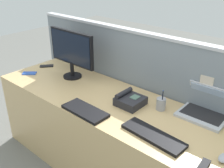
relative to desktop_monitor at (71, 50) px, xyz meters
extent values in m
plane|color=slate|center=(0.55, -0.12, -0.98)|extent=(10.00, 10.00, 0.00)
cube|color=tan|center=(0.55, -0.12, -0.62)|extent=(2.17, 0.68, 0.72)
cube|color=gray|center=(0.55, 0.26, -0.39)|extent=(2.38, 0.06, 1.18)
cube|color=#B7BAC1|center=(0.55, 0.26, 0.21)|extent=(2.38, 0.07, 0.02)
cube|color=#66ADD1|center=(-0.29, 0.23, -0.06)|extent=(0.12, 0.01, 0.08)
cube|color=pink|center=(-0.11, 0.23, -0.03)|extent=(0.09, 0.01, 0.09)
cube|color=beige|center=(1.18, 0.23, -0.03)|extent=(0.10, 0.01, 0.08)
cylinder|color=black|center=(0.00, -0.01, -0.25)|extent=(0.17, 0.17, 0.02)
cylinder|color=black|center=(0.00, -0.01, -0.18)|extent=(0.04, 0.04, 0.13)
cube|color=black|center=(0.00, 0.00, 0.03)|extent=(0.53, 0.03, 0.31)
cube|color=black|center=(0.00, -0.01, 0.03)|extent=(0.50, 0.01, 0.28)
cube|color=#B2B5BC|center=(1.23, 0.15, -0.25)|extent=(0.33, 0.27, 0.02)
cube|color=black|center=(1.23, 0.16, -0.24)|extent=(0.29, 0.20, 0.00)
cube|color=#B2B5BC|center=(1.23, 0.25, -0.15)|extent=(0.33, 0.08, 0.20)
cube|color=#9EB2D1|center=(1.23, 0.25, -0.15)|extent=(0.30, 0.06, 0.17)
cube|color=#232328|center=(0.73, -0.06, -0.23)|extent=(0.19, 0.20, 0.06)
cube|color=#4C6B5B|center=(0.76, -0.04, -0.20)|extent=(0.06, 0.07, 0.01)
cylinder|color=#232328|center=(0.67, -0.06, -0.18)|extent=(0.04, 0.18, 0.04)
cube|color=black|center=(1.09, -0.29, -0.25)|extent=(0.44, 0.17, 0.02)
cube|color=black|center=(0.55, -0.37, -0.25)|extent=(0.37, 0.17, 0.02)
cylinder|color=#99999E|center=(0.95, 0.03, -0.22)|extent=(0.07, 0.07, 0.09)
cylinder|color=black|center=(0.96, 0.02, -0.16)|extent=(0.01, 0.01, 0.12)
cylinder|color=blue|center=(0.95, 0.04, -0.16)|extent=(0.01, 0.01, 0.12)
cube|color=black|center=(-0.41, -0.01, -0.26)|extent=(0.14, 0.15, 0.01)
cube|color=blue|center=(-0.38, -0.24, -0.26)|extent=(0.14, 0.14, 0.01)
camera|label=1|loc=(1.78, -1.48, 0.76)|focal=42.09mm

